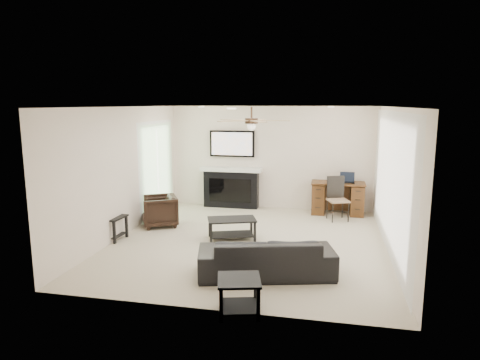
{
  "coord_description": "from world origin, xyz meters",
  "views": [
    {
      "loc": [
        1.41,
        -7.57,
        2.56
      ],
      "look_at": [
        -0.21,
        0.07,
        1.16
      ],
      "focal_mm": 32.0,
      "sensor_mm": 36.0,
      "label": 1
    }
  ],
  "objects_px": {
    "fireplace_unit": "(231,169)",
    "armchair": "(159,211)",
    "sofa": "(266,256)",
    "desk": "(338,198)",
    "coffee_table": "(232,229)"
  },
  "relations": [
    {
      "from": "fireplace_unit",
      "to": "desk",
      "type": "height_order",
      "value": "fireplace_unit"
    },
    {
      "from": "armchair",
      "to": "desk",
      "type": "bearing_deg",
      "value": 86.67
    },
    {
      "from": "armchair",
      "to": "desk",
      "type": "relative_size",
      "value": 0.59
    },
    {
      "from": "armchair",
      "to": "sofa",
      "type": "bearing_deg",
      "value": 21.34
    },
    {
      "from": "fireplace_unit",
      "to": "desk",
      "type": "xyz_separation_m",
      "value": [
        2.59,
        -0.16,
        -0.57
      ]
    },
    {
      "from": "fireplace_unit",
      "to": "desk",
      "type": "bearing_deg",
      "value": -3.5
    },
    {
      "from": "sofa",
      "to": "fireplace_unit",
      "type": "xyz_separation_m",
      "value": [
        -1.49,
        4.09,
        0.66
      ]
    },
    {
      "from": "coffee_table",
      "to": "desk",
      "type": "distance_m",
      "value": 3.08
    },
    {
      "from": "armchair",
      "to": "fireplace_unit",
      "type": "height_order",
      "value": "fireplace_unit"
    },
    {
      "from": "armchair",
      "to": "fireplace_unit",
      "type": "relative_size",
      "value": 0.37
    },
    {
      "from": "sofa",
      "to": "armchair",
      "type": "xyz_separation_m",
      "value": [
        -2.6,
        2.15,
        0.03
      ]
    },
    {
      "from": "sofa",
      "to": "desk",
      "type": "distance_m",
      "value": 4.08
    },
    {
      "from": "armchair",
      "to": "fireplace_unit",
      "type": "xyz_separation_m",
      "value": [
        1.11,
        1.94,
        0.63
      ]
    },
    {
      "from": "armchair",
      "to": "fireplace_unit",
      "type": "distance_m",
      "value": 2.32
    },
    {
      "from": "fireplace_unit",
      "to": "armchair",
      "type": "bearing_deg",
      "value": -119.72
    }
  ]
}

